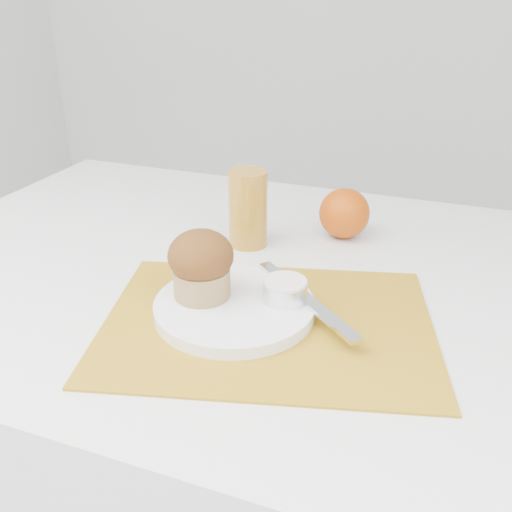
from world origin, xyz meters
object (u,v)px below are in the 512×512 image
at_px(juice_glass, 248,209).
at_px(muffin, 201,264).
at_px(table, 260,454).
at_px(plate, 235,307).
at_px(orange, 344,213).

bearing_deg(juice_glass, muffin, -85.28).
xyz_separation_m(juice_glass, muffin, (0.02, -0.21, 0.00)).
height_order(table, juice_glass, juice_glass).
bearing_deg(plate, orange, 75.56).
distance_m(table, juice_glass, 0.45).
bearing_deg(orange, plate, -104.44).
height_order(juice_glass, muffin, juice_glass).
xyz_separation_m(table, orange, (0.09, 0.17, 0.42)).
height_order(plate, muffin, muffin).
distance_m(plate, juice_glass, 0.23).
bearing_deg(muffin, table, 74.36).
bearing_deg(table, muffin, -105.64).
bearing_deg(muffin, orange, 67.49).
xyz_separation_m(table, juice_glass, (-0.05, 0.08, 0.44)).
distance_m(plate, orange, 0.31).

